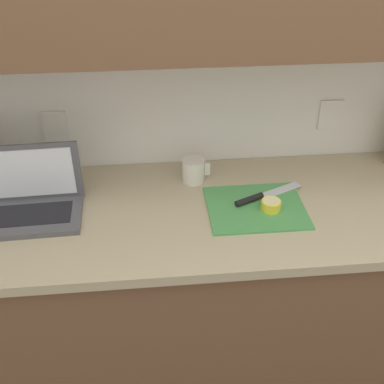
% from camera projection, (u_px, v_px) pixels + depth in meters
% --- Properties ---
extents(ground_plane, '(12.00, 12.00, 0.00)m').
position_uv_depth(ground_plane, '(263.00, 369.00, 2.20)').
color(ground_plane, '#564C47').
rests_on(ground_plane, ground).
extents(counter_unit, '(2.48, 0.66, 0.92)m').
position_uv_depth(counter_unit, '(277.00, 295.00, 1.94)').
color(counter_unit, brown).
rests_on(counter_unit, ground_plane).
extents(laptop, '(0.37, 0.23, 0.23)m').
position_uv_depth(laptop, '(26.00, 199.00, 1.61)').
color(laptop, '#515156').
rests_on(laptop, counter_unit).
extents(cutting_board, '(0.33, 0.28, 0.01)m').
position_uv_depth(cutting_board, '(256.00, 207.00, 1.66)').
color(cutting_board, '#4C9E51').
rests_on(cutting_board, counter_unit).
extents(knife, '(0.27, 0.15, 0.02)m').
position_uv_depth(knife, '(258.00, 197.00, 1.69)').
color(knife, silver).
rests_on(knife, cutting_board).
extents(lemon_half_cut, '(0.07, 0.07, 0.04)m').
position_uv_depth(lemon_half_cut, '(271.00, 205.00, 1.64)').
color(lemon_half_cut, yellow).
rests_on(lemon_half_cut, cutting_board).
extents(measuring_cup, '(0.11, 0.09, 0.09)m').
position_uv_depth(measuring_cup, '(193.00, 170.00, 1.79)').
color(measuring_cup, silver).
rests_on(measuring_cup, counter_unit).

